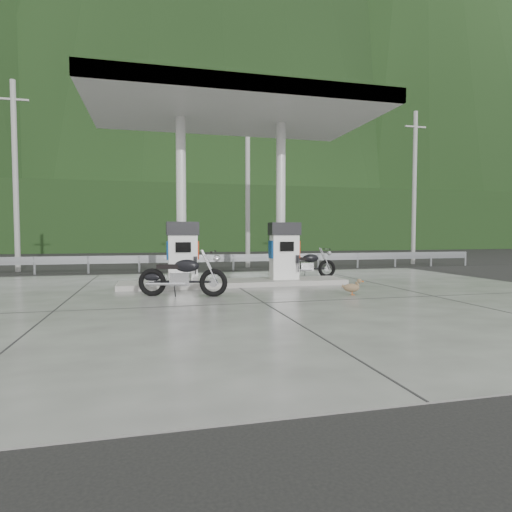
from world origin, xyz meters
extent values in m
plane|color=black|center=(0.00, 0.00, 0.00)|extent=(160.00, 160.00, 0.00)
cube|color=#63625E|center=(0.00, 0.00, 0.01)|extent=(18.00, 14.00, 0.02)
cube|color=#9D9A92|center=(0.00, 2.50, 0.10)|extent=(7.00, 1.40, 0.15)
cylinder|color=silver|center=(-1.60, 2.90, 2.67)|extent=(0.30, 0.30, 5.00)
cylinder|color=silver|center=(1.60, 2.90, 2.67)|extent=(0.30, 0.30, 5.00)
cube|color=beige|center=(0.00, 2.50, 5.37)|extent=(8.50, 5.00, 0.40)
cube|color=black|center=(0.00, 11.50, 0.00)|extent=(60.00, 7.00, 0.01)
cylinder|color=#989893|center=(-8.00, 9.50, 4.00)|extent=(0.22, 0.22, 8.00)
cylinder|color=#989893|center=(2.00, 9.50, 4.00)|extent=(0.22, 0.22, 8.00)
cylinder|color=#989893|center=(11.00, 9.50, 4.00)|extent=(0.22, 0.22, 8.00)
cube|color=black|center=(0.00, 30.00, 3.00)|extent=(80.00, 6.00, 6.00)
camera|label=1|loc=(-2.54, -10.47, 1.62)|focal=30.00mm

